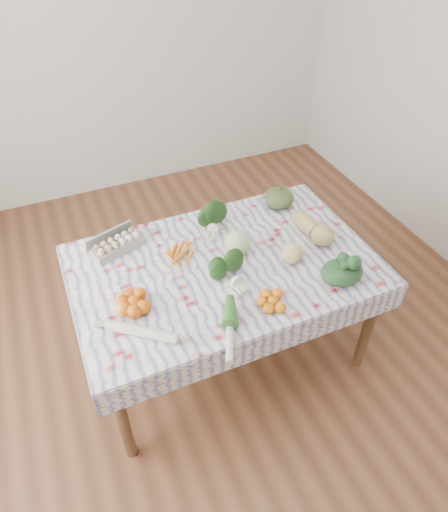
{
  "coord_description": "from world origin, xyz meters",
  "views": [
    {
      "loc": [
        -0.74,
        -1.71,
        2.46
      ],
      "look_at": [
        0.0,
        0.0,
        0.82
      ],
      "focal_mm": 32.0,
      "sensor_mm": 36.0,
      "label": 1
    }
  ],
  "objects_px": {
    "dining_table": "(224,275)",
    "egg_carton": "(117,246)",
    "kabocha_squash": "(279,198)",
    "butternut_squash": "(314,228)",
    "cabbage": "(237,243)",
    "grapefruit": "(292,253)"
  },
  "relations": [
    {
      "from": "egg_carton",
      "to": "butternut_squash",
      "type": "xyz_separation_m",
      "value": [
        1.09,
        -0.33,
        0.03
      ]
    },
    {
      "from": "kabocha_squash",
      "to": "butternut_squash",
      "type": "relative_size",
      "value": 0.66
    },
    {
      "from": "dining_table",
      "to": "butternut_squash",
      "type": "xyz_separation_m",
      "value": [
        0.58,
        0.01,
        0.15
      ]
    },
    {
      "from": "dining_table",
      "to": "egg_carton",
      "type": "relative_size",
      "value": 5.46
    },
    {
      "from": "dining_table",
      "to": "kabocha_squash",
      "type": "relative_size",
      "value": 8.49
    },
    {
      "from": "egg_carton",
      "to": "kabocha_squash",
      "type": "relative_size",
      "value": 1.56
    },
    {
      "from": "egg_carton",
      "to": "kabocha_squash",
      "type": "xyz_separation_m",
      "value": [
        1.05,
        0.03,
        0.02
      ]
    },
    {
      "from": "cabbage",
      "to": "butternut_squash",
      "type": "xyz_separation_m",
      "value": [
        0.47,
        -0.04,
        -0.01
      ]
    },
    {
      "from": "dining_table",
      "to": "cabbage",
      "type": "distance_m",
      "value": 0.2
    },
    {
      "from": "cabbage",
      "to": "butternut_squash",
      "type": "bearing_deg",
      "value": -5.28
    },
    {
      "from": "kabocha_squash",
      "to": "cabbage",
      "type": "height_order",
      "value": "cabbage"
    },
    {
      "from": "cabbage",
      "to": "grapefruit",
      "type": "distance_m",
      "value": 0.31
    },
    {
      "from": "egg_carton",
      "to": "kabocha_squash",
      "type": "bearing_deg",
      "value": -16.96
    },
    {
      "from": "butternut_squash",
      "to": "grapefruit",
      "type": "distance_m",
      "value": 0.27
    },
    {
      "from": "kabocha_squash",
      "to": "cabbage",
      "type": "distance_m",
      "value": 0.54
    },
    {
      "from": "kabocha_squash",
      "to": "butternut_squash",
      "type": "height_order",
      "value": "butternut_squash"
    },
    {
      "from": "grapefruit",
      "to": "cabbage",
      "type": "bearing_deg",
      "value": 142.97
    },
    {
      "from": "butternut_squash",
      "to": "egg_carton",
      "type": "bearing_deg",
      "value": 156.38
    },
    {
      "from": "egg_carton",
      "to": "dining_table",
      "type": "bearing_deg",
      "value": -52.57
    },
    {
      "from": "kabocha_squash",
      "to": "grapefruit",
      "type": "height_order",
      "value": "kabocha_squash"
    },
    {
      "from": "butternut_squash",
      "to": "grapefruit",
      "type": "height_order",
      "value": "butternut_squash"
    },
    {
      "from": "dining_table",
      "to": "egg_carton",
      "type": "height_order",
      "value": "egg_carton"
    }
  ]
}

